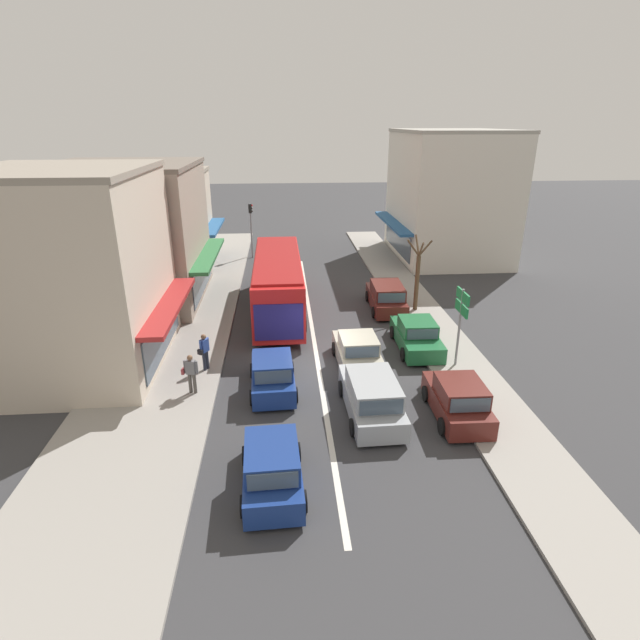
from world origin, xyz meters
The scene contains 21 objects.
ground_plane centered at (0.00, 0.00, 0.00)m, with size 140.00×140.00×0.00m, color #353538.
lane_centre_line centered at (0.00, 4.00, 0.00)m, with size 0.20×28.00×0.01m, color silver.
sidewalk_left centered at (-6.80, 6.00, 0.07)m, with size 5.20×44.00×0.14m, color gray.
kerb_right centered at (6.20, 6.00, 0.06)m, with size 2.80×44.00×0.12m, color gray.
shopfront_corner_near centered at (-10.18, 1.19, 4.21)m, with size 7.79×8.00×8.44m.
shopfront_mid_block centered at (-10.18, 9.83, 3.98)m, with size 8.89×8.83×7.96m.
shopfront_far_end centered at (-10.18, 18.22, 3.40)m, with size 7.45×7.17×6.82m.
building_right_far centered at (11.48, 18.82, 4.75)m, with size 8.70×10.31×9.51m.
city_bus centered at (-1.72, 7.11, 1.88)m, with size 2.80×10.87×3.23m.
wagon_queue_gap_filler centered at (1.65, -3.79, 0.75)m, with size 2.03×4.55×1.58m.
hatchback_behind_bus_near centered at (-1.97, -1.73, 0.71)m, with size 1.94×3.77×1.54m.
sedan_adjacent_lane_trail centered at (1.73, 0.05, 0.66)m, with size 1.97×4.24×1.47m.
hatchback_adjacent_lane_lead centered at (-1.92, -7.51, 0.71)m, with size 1.93×3.76×1.54m.
parked_hatchback_kerb_front centered at (4.73, -4.22, 0.71)m, with size 1.87×3.73×1.54m.
parked_sedan_kerb_second centered at (4.77, 1.71, 0.66)m, with size 1.96×4.23×1.47m.
parked_wagon_kerb_third centered at (4.41, 7.06, 0.75)m, with size 2.06×4.56×1.58m.
traffic_light_downstreet centered at (-3.79, 19.44, 2.85)m, with size 0.33×0.24×4.20m.
directional_road_sign centered at (6.02, -0.31, 2.70)m, with size 0.10×1.40×3.60m.
street_tree_right centered at (5.99, 6.62, 2.03)m, with size 1.42×1.62×4.23m.
pedestrian_with_handbag_near centered at (-4.85, 0.04, 1.07)m, with size 0.47×0.63×1.63m.
pedestrian_browsing_midblock centered at (-5.11, -1.92, 1.07)m, with size 0.66×0.32×1.63m.
Camera 1 is at (-1.45, -19.43, 10.09)m, focal length 28.00 mm.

